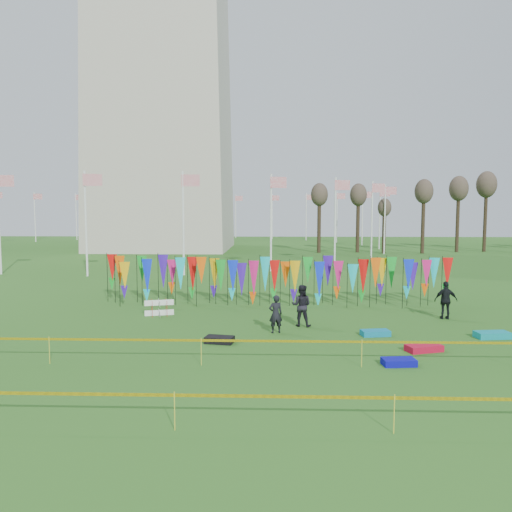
{
  "coord_description": "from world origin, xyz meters",
  "views": [
    {
      "loc": [
        0.17,
        -17.31,
        4.96
      ],
      "look_at": [
        -0.63,
        6.0,
        2.86
      ],
      "focal_mm": 35.0,
      "sensor_mm": 36.0,
      "label": 1
    }
  ],
  "objects_px": {
    "person_left": "(276,314)",
    "kite_bag_turquoise": "(375,333)",
    "kite_bag_red": "(424,348)",
    "kite_bag_black": "(219,340)",
    "kite_bag_teal": "(492,335)",
    "person_right": "(446,300)",
    "kite_bag_blue": "(399,362)",
    "person_mid": "(301,306)",
    "box_kite": "(159,308)"
  },
  "relations": [
    {
      "from": "kite_bag_turquoise",
      "to": "kite_bag_blue",
      "type": "distance_m",
      "value": 3.85
    },
    {
      "from": "person_right",
      "to": "kite_bag_blue",
      "type": "relative_size",
      "value": 1.66
    },
    {
      "from": "person_mid",
      "to": "kite_bag_turquoise",
      "type": "xyz_separation_m",
      "value": [
        2.86,
        -1.57,
        -0.79
      ]
    },
    {
      "from": "person_left",
      "to": "kite_bag_teal",
      "type": "height_order",
      "value": "person_left"
    },
    {
      "from": "box_kite",
      "to": "kite_bag_teal",
      "type": "relative_size",
      "value": 0.59
    },
    {
      "from": "kite_bag_teal",
      "to": "kite_bag_blue",
      "type": "bearing_deg",
      "value": -141.37
    },
    {
      "from": "kite_bag_red",
      "to": "kite_bag_teal",
      "type": "xyz_separation_m",
      "value": [
        3.25,
        1.97,
        0.01
      ]
    },
    {
      "from": "kite_bag_blue",
      "to": "kite_bag_black",
      "type": "xyz_separation_m",
      "value": [
        -6.08,
        2.55,
        0.01
      ]
    },
    {
      "from": "kite_bag_blue",
      "to": "kite_bag_red",
      "type": "bearing_deg",
      "value": 52.0
    },
    {
      "from": "person_left",
      "to": "person_mid",
      "type": "distance_m",
      "value": 1.67
    },
    {
      "from": "person_left",
      "to": "kite_bag_turquoise",
      "type": "bearing_deg",
      "value": 159.51
    },
    {
      "from": "kite_bag_red",
      "to": "kite_bag_black",
      "type": "bearing_deg",
      "value": 173.14
    },
    {
      "from": "kite_bag_blue",
      "to": "kite_bag_teal",
      "type": "bearing_deg",
      "value": 38.63
    },
    {
      "from": "person_mid",
      "to": "kite_bag_blue",
      "type": "xyz_separation_m",
      "value": [
        2.84,
        -5.42,
        -0.79
      ]
    },
    {
      "from": "person_right",
      "to": "person_left",
      "type": "bearing_deg",
      "value": 23.11
    },
    {
      "from": "kite_bag_red",
      "to": "kite_bag_black",
      "type": "relative_size",
      "value": 1.2
    },
    {
      "from": "kite_bag_blue",
      "to": "kite_bag_black",
      "type": "relative_size",
      "value": 1.0
    },
    {
      "from": "person_left",
      "to": "kite_bag_black",
      "type": "relative_size",
      "value": 1.48
    },
    {
      "from": "person_left",
      "to": "box_kite",
      "type": "bearing_deg",
      "value": -45.41
    },
    {
      "from": "kite_bag_turquoise",
      "to": "kite_bag_red",
      "type": "distance_m",
      "value": 2.53
    },
    {
      "from": "kite_bag_blue",
      "to": "box_kite",
      "type": "bearing_deg",
      "value": 142.25
    },
    {
      "from": "kite_bag_red",
      "to": "person_mid",
      "type": "bearing_deg",
      "value": 137.75
    },
    {
      "from": "kite_bag_black",
      "to": "kite_bag_turquoise",
      "type": "bearing_deg",
      "value": 11.99
    },
    {
      "from": "person_mid",
      "to": "kite_bag_blue",
      "type": "distance_m",
      "value": 6.16
    },
    {
      "from": "kite_bag_blue",
      "to": "kite_bag_red",
      "type": "xyz_separation_m",
      "value": [
        1.3,
        1.66,
        0.01
      ]
    },
    {
      "from": "kite_bag_turquoise",
      "to": "kite_bag_blue",
      "type": "height_order",
      "value": "kite_bag_turquoise"
    },
    {
      "from": "person_mid",
      "to": "kite_bag_black",
      "type": "distance_m",
      "value": 4.4
    },
    {
      "from": "person_right",
      "to": "kite_bag_turquoise",
      "type": "relative_size",
      "value": 1.57
    },
    {
      "from": "kite_bag_red",
      "to": "person_left",
      "type": "bearing_deg",
      "value": 154.36
    },
    {
      "from": "box_kite",
      "to": "kite_bag_red",
      "type": "distance_m",
      "value": 12.17
    },
    {
      "from": "person_mid",
      "to": "kite_bag_red",
      "type": "relative_size",
      "value": 1.42
    },
    {
      "from": "kite_bag_turquoise",
      "to": "box_kite",
      "type": "bearing_deg",
      "value": 159.85
    },
    {
      "from": "person_mid",
      "to": "kite_bag_black",
      "type": "height_order",
      "value": "person_mid"
    },
    {
      "from": "person_mid",
      "to": "kite_bag_red",
      "type": "bearing_deg",
      "value": 151.38
    },
    {
      "from": "box_kite",
      "to": "person_right",
      "type": "relative_size",
      "value": 0.44
    },
    {
      "from": "kite_bag_turquoise",
      "to": "person_left",
      "type": "bearing_deg",
      "value": 175.19
    },
    {
      "from": "person_left",
      "to": "person_right",
      "type": "relative_size",
      "value": 0.89
    },
    {
      "from": "kite_bag_blue",
      "to": "kite_bag_teal",
      "type": "relative_size",
      "value": 0.8
    },
    {
      "from": "box_kite",
      "to": "person_mid",
      "type": "relative_size",
      "value": 0.43
    },
    {
      "from": "person_right",
      "to": "kite_bag_black",
      "type": "distance_m",
      "value": 10.98
    },
    {
      "from": "kite_bag_teal",
      "to": "person_right",
      "type": "bearing_deg",
      "value": 100.81
    },
    {
      "from": "person_right",
      "to": "kite_bag_blue",
      "type": "bearing_deg",
      "value": 64.08
    },
    {
      "from": "person_right",
      "to": "kite_bag_turquoise",
      "type": "distance_m",
      "value": 5.09
    },
    {
      "from": "box_kite",
      "to": "person_left",
      "type": "distance_m",
      "value": 6.36
    },
    {
      "from": "kite_bag_red",
      "to": "kite_bag_teal",
      "type": "height_order",
      "value": "kite_bag_teal"
    },
    {
      "from": "person_left",
      "to": "kite_bag_black",
      "type": "height_order",
      "value": "person_left"
    },
    {
      "from": "kite_bag_red",
      "to": "kite_bag_black",
      "type": "height_order",
      "value": "kite_bag_black"
    },
    {
      "from": "kite_bag_turquoise",
      "to": "kite_bag_red",
      "type": "bearing_deg",
      "value": -59.8
    },
    {
      "from": "kite_bag_red",
      "to": "kite_bag_teal",
      "type": "bearing_deg",
      "value": 31.26
    },
    {
      "from": "person_mid",
      "to": "kite_bag_black",
      "type": "bearing_deg",
      "value": 55.06
    }
  ]
}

